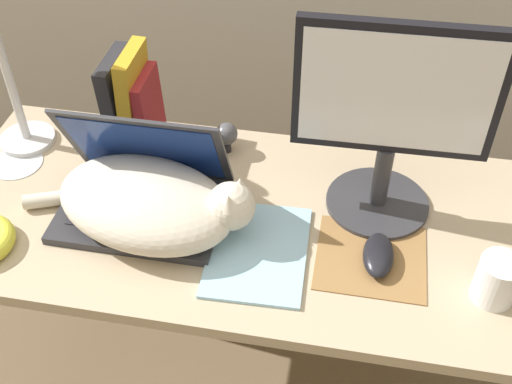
{
  "coord_description": "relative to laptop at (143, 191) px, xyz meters",
  "views": [
    {
      "loc": [
        0.22,
        -0.64,
        1.67
      ],
      "look_at": [
        0.05,
        0.26,
        0.82
      ],
      "focal_mm": 45.0,
      "sensor_mm": 36.0,
      "label": 1
    }
  ],
  "objects": [
    {
      "name": "webcam",
      "position": [
        0.13,
        0.22,
        0.0
      ],
      "size": [
        0.05,
        0.05,
        0.08
      ],
      "color": "#232328",
      "rests_on": "desk"
    },
    {
      "name": "desk",
      "position": [
        0.19,
        0.01,
        -0.13
      ],
      "size": [
        1.25,
        0.58,
        0.72
      ],
      "color": "tan",
      "rests_on": "ground_plane"
    },
    {
      "name": "book_row",
      "position": [
        -0.09,
        0.22,
        0.06
      ],
      "size": [
        0.1,
        0.15,
        0.24
      ],
      "color": "#232328",
      "rests_on": "desk"
    },
    {
      "name": "cat",
      "position": [
        0.03,
        -0.05,
        0.02
      ],
      "size": [
        0.5,
        0.33,
        0.14
      ],
      "color": "beige",
      "rests_on": "desk"
    },
    {
      "name": "laptop",
      "position": [
        0.0,
        0.0,
        0.0
      ],
      "size": [
        0.34,
        0.25,
        0.24
      ],
      "color": "#2D2D33",
      "rests_on": "desk"
    },
    {
      "name": "computer_mouse",
      "position": [
        0.49,
        -0.07,
        -0.03
      ],
      "size": [
        0.06,
        0.11,
        0.03
      ],
      "color": "black",
      "rests_on": "mousepad"
    },
    {
      "name": "external_monitor",
      "position": [
        0.48,
        0.1,
        0.18
      ],
      "size": [
        0.38,
        0.22,
        0.43
      ],
      "color": "#333338",
      "rests_on": "desk"
    },
    {
      "name": "notepad",
      "position": [
        0.26,
        -0.08,
        -0.04
      ],
      "size": [
        0.2,
        0.27,
        0.01
      ],
      "color": "#99C6E0",
      "rests_on": "desk"
    },
    {
      "name": "mug",
      "position": [
        0.71,
        -0.11,
        0.0
      ],
      "size": [
        0.12,
        0.08,
        0.09
      ],
      "color": "white",
      "rests_on": "desk"
    },
    {
      "name": "cd_disc",
      "position": [
        -0.34,
        0.08,
        -0.04
      ],
      "size": [
        0.12,
        0.12,
        0.0
      ],
      "color": "silver",
      "rests_on": "desk"
    },
    {
      "name": "desk_lamp",
      "position": [
        -0.31,
        0.14,
        0.28
      ],
      "size": [
        0.17,
        0.17,
        0.48
      ],
      "color": "silver",
      "rests_on": "desk"
    },
    {
      "name": "mousepad",
      "position": [
        0.48,
        -0.06,
        -0.04
      ],
      "size": [
        0.21,
        0.2,
        0.0
      ],
      "color": "olive",
      "rests_on": "desk"
    }
  ]
}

